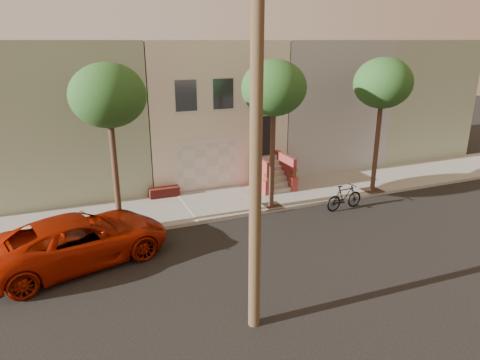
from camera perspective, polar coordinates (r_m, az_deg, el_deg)
name	(u,v)px	position (r m, az deg, el deg)	size (l,w,h in m)	color
ground	(294,251)	(15.57, 7.22, -9.38)	(90.00, 90.00, 0.00)	black
sidewalk	(238,200)	(19.94, -0.28, -2.66)	(40.00, 3.70, 0.15)	gray
house_row	(199,106)	(24.41, -5.51, 9.79)	(33.10, 11.70, 7.00)	beige
tree_left	(108,97)	(16.02, -17.12, 10.55)	(2.70, 2.57, 6.30)	#2D2116
tree_mid	(274,89)	(17.84, 4.53, 11.97)	(2.70, 2.57, 6.30)	#2D2116
tree_right	(383,84)	(20.88, 18.46, 12.02)	(2.70, 2.57, 6.30)	#2D2116
pickup_truck	(80,240)	(15.38, -20.50, -7.43)	(2.72, 5.90, 1.64)	#971603
motorcycle	(344,197)	(19.41, 13.72, -2.22)	(0.54, 1.91, 1.15)	black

